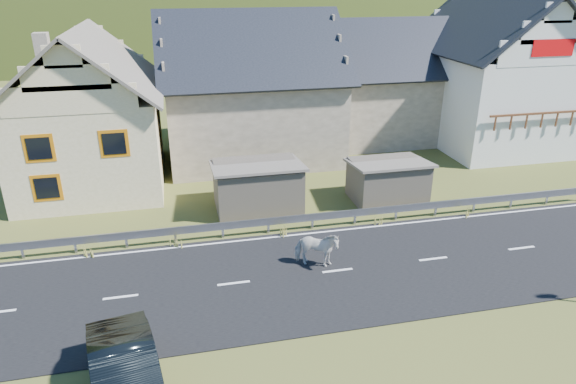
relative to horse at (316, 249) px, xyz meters
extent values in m
plane|color=#424A1D|center=(0.71, -0.52, -0.78)|extent=(160.00, 160.00, 0.00)
cube|color=black|center=(0.71, -0.52, -0.76)|extent=(60.00, 7.00, 0.04)
cube|color=silver|center=(0.71, -0.52, -0.74)|extent=(60.00, 6.60, 0.01)
cube|color=#93969B|center=(0.71, 3.16, -0.20)|extent=(28.00, 0.08, 0.34)
cube|color=#93969B|center=(-11.29, 3.18, -0.43)|extent=(0.10, 0.06, 0.70)
cube|color=#93969B|center=(-9.29, 3.18, -0.43)|extent=(0.10, 0.06, 0.70)
cube|color=#93969B|center=(-7.29, 3.18, -0.43)|extent=(0.10, 0.06, 0.70)
cube|color=#93969B|center=(-5.29, 3.18, -0.43)|extent=(0.10, 0.06, 0.70)
cube|color=#93969B|center=(-3.29, 3.18, -0.43)|extent=(0.10, 0.06, 0.70)
cube|color=#93969B|center=(-1.29, 3.18, -0.43)|extent=(0.10, 0.06, 0.70)
cube|color=#93969B|center=(0.71, 3.18, -0.43)|extent=(0.10, 0.06, 0.70)
cube|color=#93969B|center=(2.71, 3.18, -0.43)|extent=(0.10, 0.06, 0.70)
cube|color=#93969B|center=(4.71, 3.18, -0.43)|extent=(0.10, 0.06, 0.70)
cube|color=#93969B|center=(6.71, 3.18, -0.43)|extent=(0.10, 0.06, 0.70)
cube|color=#93969B|center=(8.71, 3.18, -0.43)|extent=(0.10, 0.06, 0.70)
cube|color=#93969B|center=(10.71, 3.18, -0.43)|extent=(0.10, 0.06, 0.70)
cube|color=#93969B|center=(12.71, 3.18, -0.43)|extent=(0.10, 0.06, 0.70)
cube|color=brown|center=(-1.29, 5.98, 0.32)|extent=(4.30, 3.30, 2.40)
cube|color=brown|center=(5.21, 5.48, 0.22)|extent=(3.80, 2.90, 2.20)
cube|color=beige|center=(-9.29, 11.48, 1.72)|extent=(7.00, 9.00, 5.00)
cube|color=#C36D0B|center=(-10.89, 6.98, 2.62)|extent=(1.30, 0.12, 1.30)
cube|color=#C36D0B|center=(-7.69, 6.98, 2.62)|extent=(1.30, 0.12, 1.30)
cube|color=#C36D0B|center=(-10.89, 6.98, 0.72)|extent=(1.30, 0.12, 1.30)
cube|color=tan|center=(-11.29, 12.98, 5.78)|extent=(0.70, 0.70, 2.40)
cube|color=tan|center=(-0.29, 14.48, 1.72)|extent=(10.00, 9.00, 5.00)
cube|color=tan|center=(9.71, 16.48, 1.52)|extent=(9.00, 8.00, 4.60)
cube|color=silver|center=(15.71, 13.48, 2.22)|extent=(8.00, 10.00, 6.00)
cube|color=red|center=(15.71, 8.45, 6.02)|extent=(2.60, 0.06, 0.90)
cube|color=brown|center=(15.71, 8.23, 2.42)|extent=(6.80, 0.12, 0.12)
ellipsoid|color=#21320E|center=(5.71, 179.48, -20.78)|extent=(440.00, 280.00, 260.00)
imported|color=silver|center=(0.00, 0.00, 0.00)|extent=(1.42, 1.93, 1.48)
imported|color=black|center=(-6.69, -5.54, 0.01)|extent=(2.55, 5.06, 1.59)
camera|label=1|loc=(-4.86, -16.62, 9.73)|focal=32.00mm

